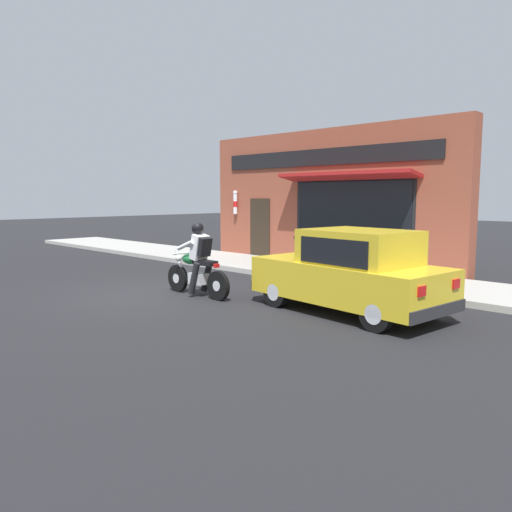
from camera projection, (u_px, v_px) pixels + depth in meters
ground_plane at (156, 294)px, 11.18m from camera, size 80.00×80.00×0.00m
sidewalk_curb at (223, 260)px, 16.62m from camera, size 2.60×22.00×0.14m
storefront_building at (325, 199)px, 15.38m from camera, size 1.25×9.13×4.20m
motorcycle_with_rider at (198, 265)px, 10.88m from camera, size 0.56×2.02×1.62m
car_hatchback at (351, 273)px, 9.27m from camera, size 2.02×3.93×1.57m
fire_hydrant at (331, 260)px, 12.53m from camera, size 0.36×0.24×0.88m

